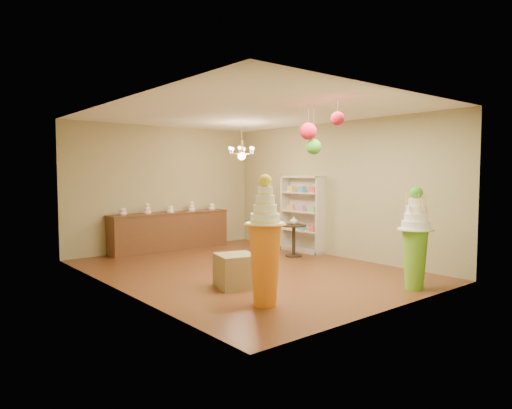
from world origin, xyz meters
TOP-DOWN VIEW (x-y plane):
  - floor at (0.00, 0.00)m, footprint 6.50×6.50m
  - ceiling at (0.00, 0.00)m, footprint 6.50×6.50m
  - wall_back at (0.00, 3.25)m, footprint 5.00×0.04m
  - wall_front at (0.00, -3.25)m, footprint 5.00×0.04m
  - wall_left at (-2.50, 0.00)m, footprint 0.04×6.50m
  - wall_right at (2.50, 0.00)m, footprint 0.04×6.50m
  - pedestal_green at (1.22, -2.85)m, footprint 0.66×0.66m
  - pedestal_orange at (-1.23, -2.00)m, footprint 0.73×0.73m
  - burlap_riser at (-0.94, -0.92)m, footprint 0.74×0.74m
  - sideboard at (0.00, 2.97)m, footprint 3.04×0.54m
  - shelving_unit at (2.34, 0.80)m, footprint 0.33×1.20m
  - round_table at (1.71, 0.45)m, footprint 0.57×0.57m
  - vase at (1.71, 0.45)m, footprint 0.18×0.18m
  - pom_red_left at (0.12, -1.51)m, footprint 0.28×0.28m
  - pom_green_mid at (0.24, -1.52)m, footprint 0.26×0.26m
  - pom_red_right at (-0.03, -2.27)m, footprint 0.20×0.20m
  - chandelier at (0.90, 1.30)m, footprint 0.78×0.78m

SIDE VIEW (x-z plane):
  - floor at x=0.00m, z-range 0.00..0.00m
  - burlap_riser at x=-0.94m, z-range 0.00..0.55m
  - round_table at x=1.71m, z-range 0.10..0.82m
  - sideboard at x=0.00m, z-range -0.10..1.06m
  - pedestal_green at x=1.22m, z-range -0.12..1.54m
  - pedestal_orange at x=-1.23m, z-range -0.18..1.67m
  - vase at x=1.71m, z-range 0.72..0.90m
  - shelving_unit at x=2.34m, z-range 0.00..1.80m
  - wall_back at x=0.00m, z-range 0.00..3.00m
  - wall_front at x=0.00m, z-range 0.00..3.00m
  - wall_left at x=-2.50m, z-range 0.00..3.00m
  - wall_right at x=2.50m, z-range 0.00..3.00m
  - chandelier at x=0.90m, z-range 1.88..2.73m
  - pom_green_mid at x=0.24m, z-range 1.90..2.72m
  - pom_red_left at x=0.12m, z-range 2.27..2.85m
  - pom_red_right at x=-0.03m, z-range 2.49..2.90m
  - ceiling at x=0.00m, z-range 3.00..3.00m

